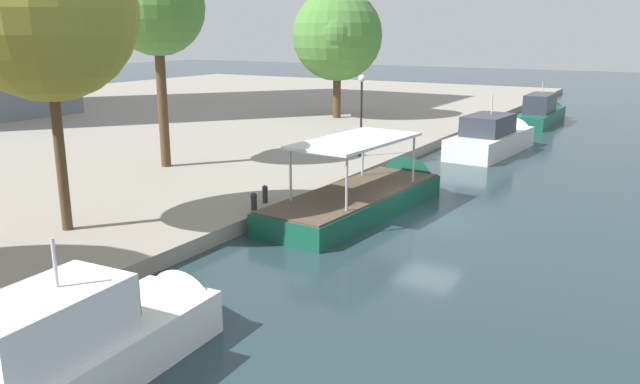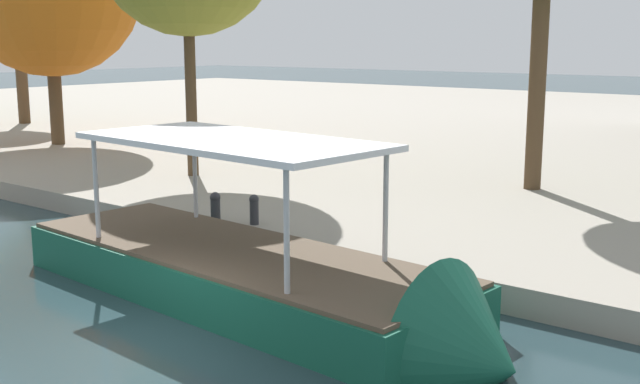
% 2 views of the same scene
% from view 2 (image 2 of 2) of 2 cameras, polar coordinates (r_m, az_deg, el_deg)
% --- Properties ---
extents(ground_plane, '(220.00, 220.00, 0.00)m').
position_cam_2_polar(ground_plane, '(13.70, -13.66, -11.02)').
color(ground_plane, '#23383D').
extents(tour_boat_2, '(11.49, 3.92, 4.44)m').
position_cam_2_polar(tour_boat_2, '(15.20, -3.51, -7.09)').
color(tour_boat_2, '#14513D').
rests_on(tour_boat_2, ground_plane).
extents(mooring_bollard_0, '(0.27, 0.27, 0.72)m').
position_cam_2_polar(mooring_bollard_0, '(20.04, -7.57, -0.94)').
color(mooring_bollard_0, '#2D2D33').
rests_on(mooring_bollard_0, dock_promenade).
extents(mooring_bollard_1, '(0.24, 0.24, 0.75)m').
position_cam_2_polar(mooring_bollard_1, '(19.44, -4.78, -1.19)').
color(mooring_bollard_1, '#2D2D33').
rests_on(mooring_bollard_1, dock_promenade).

